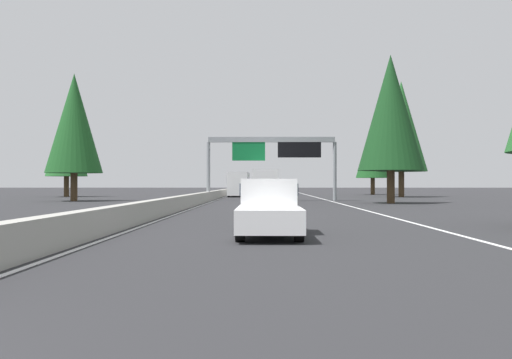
# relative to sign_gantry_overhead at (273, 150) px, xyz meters

# --- Properties ---
(ground_plane) EXTENTS (320.00, 320.00, 0.00)m
(ground_plane) POSITION_rel_sign_gantry_overhead_xyz_m (9.33, 6.04, -4.95)
(ground_plane) COLOR #262628
(median_barrier) EXTENTS (180.00, 0.56, 0.90)m
(median_barrier) POSITION_rel_sign_gantry_overhead_xyz_m (29.33, 6.34, -4.50)
(median_barrier) COLOR #9E9B93
(median_barrier) RESTS_ON ground
(shoulder_stripe_right) EXTENTS (160.00, 0.16, 0.01)m
(shoulder_stripe_right) POSITION_rel_sign_gantry_overhead_xyz_m (19.33, -5.48, -4.95)
(shoulder_stripe_right) COLOR silver
(shoulder_stripe_right) RESTS_ON ground
(shoulder_stripe_median) EXTENTS (160.00, 0.16, 0.01)m
(shoulder_stripe_median) POSITION_rel_sign_gantry_overhead_xyz_m (19.33, 5.79, -4.95)
(shoulder_stripe_median) COLOR silver
(shoulder_stripe_median) RESTS_ON ground
(sign_gantry_overhead) EXTENTS (0.50, 12.68, 6.22)m
(sign_gantry_overhead) POSITION_rel_sign_gantry_overhead_xyz_m (0.00, 0.00, 0.00)
(sign_gantry_overhead) COLOR gray
(sign_gantry_overhead) RESTS_ON ground
(pickup_distant_b) EXTENTS (5.60, 2.00, 1.86)m
(pickup_distant_b) POSITION_rel_sign_gantry_overhead_xyz_m (-36.29, 0.77, -4.04)
(pickup_distant_b) COLOR white
(pickup_distant_b) RESTS_ON ground
(minivan_mid_center) EXTENTS (5.00, 1.95, 1.69)m
(minivan_mid_center) POSITION_rel_sign_gantry_overhead_xyz_m (-14.41, 0.56, -4.00)
(minivan_mid_center) COLOR white
(minivan_mid_center) RESTS_ON ground
(bus_mid_right) EXTENTS (11.50, 2.55, 3.10)m
(bus_mid_right) POSITION_rel_sign_gantry_overhead_xyz_m (19.02, 4.16, -3.24)
(bus_mid_right) COLOR white
(bus_mid_right) RESTS_ON ground
(sedan_far_left) EXTENTS (4.40, 1.80, 1.47)m
(sedan_far_left) POSITION_rel_sign_gantry_overhead_xyz_m (72.44, -2.91, -4.27)
(sedan_far_left) COLOR #2D6B38
(sedan_far_left) RESTS_ON ground
(box_truck_far_right) EXTENTS (8.50, 2.40, 2.95)m
(box_truck_far_right) POSITION_rel_sign_gantry_overhead_xyz_m (-1.03, 0.74, -3.34)
(box_truck_far_right) COLOR white
(box_truck_far_right) RESTS_ON ground
(sedan_distant_a) EXTENTS (4.40, 1.80, 1.47)m
(sedan_distant_a) POSITION_rel_sign_gantry_overhead_xyz_m (52.11, 0.43, -4.27)
(sedan_distant_a) COLOR red
(sedan_distant_a) RESTS_ON ground
(sedan_near_right) EXTENTS (4.40, 1.80, 1.47)m
(sedan_near_right) POSITION_rel_sign_gantry_overhead_xyz_m (61.80, 0.87, -4.27)
(sedan_near_right) COLOR white
(sedan_near_right) RESTS_ON ground
(pickup_mid_left) EXTENTS (5.60, 2.00, 1.86)m
(pickup_mid_left) POSITION_rel_sign_gantry_overhead_xyz_m (55.77, 4.00, -4.04)
(pickup_mid_left) COLOR #1E4793
(pickup_mid_left) RESTS_ON ground
(conifer_right_near) EXTENTS (5.62, 5.62, 12.77)m
(conifer_right_near) POSITION_rel_sign_gantry_overhead_xyz_m (-6.48, -9.96, 2.81)
(conifer_right_near) COLOR #4C3823
(conifer_right_near) RESTS_ON ground
(conifer_right_mid) EXTENTS (6.40, 6.40, 14.54)m
(conifer_right_mid) POSITION_rel_sign_gantry_overhead_xyz_m (16.08, -16.34, 3.89)
(conifer_right_mid) COLOR #4C3823
(conifer_right_mid) RESTS_ON ground
(conifer_right_far) EXTENTS (5.07, 5.07, 11.52)m
(conifer_right_far) POSITION_rel_sign_gantry_overhead_xyz_m (30.38, -15.51, 2.05)
(conifer_right_far) COLOR #4C3823
(conifer_right_far) RESTS_ON ground
(conifer_left_near) EXTENTS (5.42, 5.42, 12.33)m
(conifer_left_near) POSITION_rel_sign_gantry_overhead_xyz_m (-0.81, 19.23, 2.54)
(conifer_left_near) COLOR #4C3823
(conifer_left_near) RESTS_ON ground
(conifer_left_mid) EXTENTS (5.23, 5.23, 11.90)m
(conifer_left_mid) POSITION_rel_sign_gantry_overhead_xyz_m (16.96, 26.17, 2.28)
(conifer_left_mid) COLOR #4C3823
(conifer_left_mid) RESTS_ON ground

